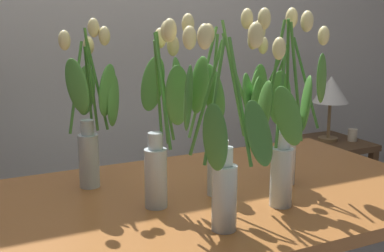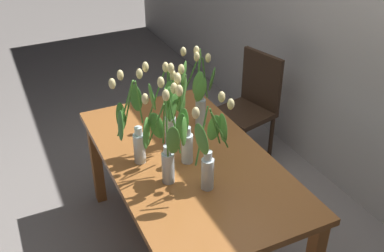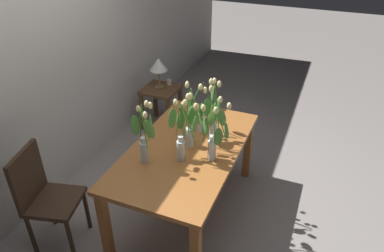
% 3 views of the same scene
% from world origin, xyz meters
% --- Properties ---
extents(room_wall_rear, '(9.00, 0.10, 2.70)m').
position_xyz_m(room_wall_rear, '(0.00, 1.41, 1.35)').
color(room_wall_rear, beige).
rests_on(room_wall_rear, ground).
extents(dining_table, '(1.60, 0.90, 0.74)m').
position_xyz_m(dining_table, '(0.00, 0.00, 0.65)').
color(dining_table, '#A3602D').
rests_on(dining_table, ground).
extents(tulip_vase_0, '(0.21, 0.21, 0.55)m').
position_xyz_m(tulip_vase_0, '(-0.09, -0.28, 0.95)').
color(tulip_vase_0, silver).
rests_on(tulip_vase_0, dining_table).
extents(tulip_vase_1, '(0.22, 0.25, 0.56)m').
position_xyz_m(tulip_vase_1, '(-0.30, 0.22, 0.97)').
color(tulip_vase_1, silver).
rests_on(tulip_vase_1, dining_table).
extents(tulip_vase_2, '(0.26, 0.26, 0.53)m').
position_xyz_m(tulip_vase_2, '(0.30, -0.01, 0.95)').
color(tulip_vase_2, silver).
rests_on(tulip_vase_2, dining_table).
extents(tulip_vase_3, '(0.21, 0.25, 0.59)m').
position_xyz_m(tulip_vase_3, '(0.16, -0.19, 0.97)').
color(tulip_vase_3, silver).
rests_on(tulip_vase_3, dining_table).
extents(tulip_vase_4, '(0.28, 0.16, 0.59)m').
position_xyz_m(tulip_vase_4, '(0.04, -0.05, 0.98)').
color(tulip_vase_4, silver).
rests_on(tulip_vase_4, dining_table).
extents(tulip_vase_5, '(0.14, 0.26, 0.56)m').
position_xyz_m(tulip_vase_5, '(-0.15, -0.04, 0.98)').
color(tulip_vase_5, silver).
rests_on(tulip_vase_5, dining_table).
extents(side_table, '(0.44, 0.44, 0.55)m').
position_xyz_m(side_table, '(1.36, 0.94, 0.43)').
color(side_table, brown).
rests_on(side_table, ground).
extents(table_lamp, '(0.22, 0.22, 0.40)m').
position_xyz_m(table_lamp, '(1.37, 0.96, 0.86)').
color(table_lamp, olive).
rests_on(table_lamp, side_table).
extents(pillar_candle, '(0.06, 0.06, 0.07)m').
position_xyz_m(pillar_candle, '(1.49, 0.88, 0.59)').
color(pillar_candle, beige).
rests_on(pillar_candle, side_table).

